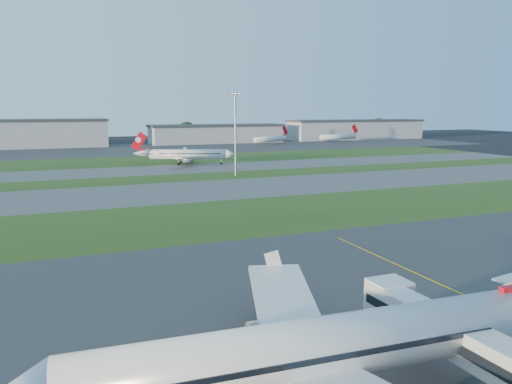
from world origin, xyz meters
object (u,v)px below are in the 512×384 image
airliner_taxiing (187,154)px  mini_jet_far (338,137)px  light_mast_centre (235,128)px  airliner_parked (326,350)px  jet_bridge (499,361)px  mini_jet_near (271,139)px

airliner_taxiing → mini_jet_far: airliner_taxiing is taller
airliner_taxiing → light_mast_centre: (6.32, -36.35, 10.94)m
airliner_taxiing → light_mast_centre: 38.48m
airliner_parked → mini_jet_far: airliner_parked is taller
jet_bridge → airliner_parked: size_ratio=0.63×
airliner_taxiing → mini_jet_far: bearing=-123.7°
light_mast_centre → jet_bridge: bearing=-101.4°
mini_jet_near → airliner_taxiing: bearing=-154.8°
jet_bridge → mini_jet_far: size_ratio=0.94×
airliner_taxiing → airliner_parked: bearing=98.7°
airliner_parked → mini_jet_far: (148.62, 244.22, -1.38)m
jet_bridge → airliner_taxiing: size_ratio=0.79×
mini_jet_near → jet_bridge: bearing=-134.9°
airliner_taxiing → jet_bridge: bearing=102.8°
airliner_parked → mini_jet_far: bearing=61.7°
jet_bridge → mini_jet_near: size_ratio=1.01×
airliner_taxiing → mini_jet_near: 110.22m
airliner_parked → mini_jet_near: (100.34, 239.21, -1.38)m
mini_jet_near → mini_jet_far: size_ratio=0.93×
mini_jet_near → airliner_parked: bearing=-137.5°
jet_bridge → light_mast_centre: light_mast_centre is taller
jet_bridge → light_mast_centre: (24.81, 123.24, 10.81)m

